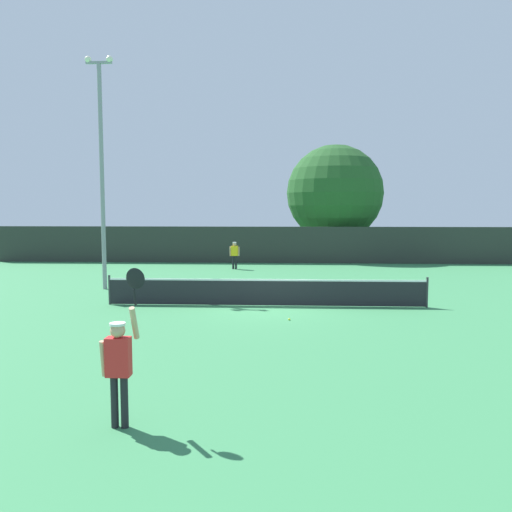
{
  "coord_description": "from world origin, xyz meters",
  "views": [
    {
      "loc": [
        0.54,
        -18.11,
        3.48
      ],
      "look_at": [
        -0.6,
        5.11,
        1.31
      ],
      "focal_mm": 36.08,
      "sensor_mm": 36.0,
      "label": 1
    }
  ],
  "objects_px": {
    "player_receiving": "(235,253)",
    "parked_car_near": "(178,242)",
    "player_serving": "(119,358)",
    "parked_car_mid": "(236,244)",
    "light_pole": "(102,161)",
    "parked_car_far": "(295,242)",
    "large_tree": "(335,193)",
    "tennis_ball": "(289,319)"
  },
  "relations": [
    {
      "from": "player_receiving",
      "to": "parked_car_near",
      "type": "relative_size",
      "value": 0.35
    },
    {
      "from": "player_serving",
      "to": "parked_car_mid",
      "type": "bearing_deg",
      "value": 91.68
    },
    {
      "from": "light_pole",
      "to": "parked_car_far",
      "type": "relative_size",
      "value": 2.26
    },
    {
      "from": "large_tree",
      "to": "parked_car_far",
      "type": "relative_size",
      "value": 1.81
    },
    {
      "from": "light_pole",
      "to": "parked_car_far",
      "type": "bearing_deg",
      "value": 66.22
    },
    {
      "from": "player_serving",
      "to": "light_pole",
      "type": "height_order",
      "value": "light_pole"
    },
    {
      "from": "light_pole",
      "to": "player_receiving",
      "type": "bearing_deg",
      "value": 56.64
    },
    {
      "from": "tennis_ball",
      "to": "parked_car_mid",
      "type": "distance_m",
      "value": 23.31
    },
    {
      "from": "large_tree",
      "to": "parked_car_far",
      "type": "height_order",
      "value": "large_tree"
    },
    {
      "from": "tennis_ball",
      "to": "parked_car_mid",
      "type": "relative_size",
      "value": 0.02
    },
    {
      "from": "light_pole",
      "to": "parked_car_near",
      "type": "distance_m",
      "value": 19.35
    },
    {
      "from": "player_receiving",
      "to": "parked_car_mid",
      "type": "distance_m",
      "value": 9.68
    },
    {
      "from": "tennis_ball",
      "to": "parked_car_near",
      "type": "height_order",
      "value": "parked_car_near"
    },
    {
      "from": "light_pole",
      "to": "parked_car_far",
      "type": "xyz_separation_m",
      "value": [
        8.68,
        19.71,
        -4.69
      ]
    },
    {
      "from": "player_serving",
      "to": "tennis_ball",
      "type": "height_order",
      "value": "player_serving"
    },
    {
      "from": "light_pole",
      "to": "player_serving",
      "type": "bearing_deg",
      "value": -69.91
    },
    {
      "from": "tennis_ball",
      "to": "parked_car_far",
      "type": "distance_m",
      "value": 25.6
    },
    {
      "from": "tennis_ball",
      "to": "large_tree",
      "type": "height_order",
      "value": "large_tree"
    },
    {
      "from": "light_pole",
      "to": "large_tree",
      "type": "bearing_deg",
      "value": 51.69
    },
    {
      "from": "player_serving",
      "to": "large_tree",
      "type": "relative_size",
      "value": 0.33
    },
    {
      "from": "tennis_ball",
      "to": "parked_car_mid",
      "type": "xyz_separation_m",
      "value": [
        -3.71,
        23.0,
        0.74
      ]
    },
    {
      "from": "player_receiving",
      "to": "parked_car_far",
      "type": "height_order",
      "value": "parked_car_far"
    },
    {
      "from": "parked_car_near",
      "to": "parked_car_mid",
      "type": "xyz_separation_m",
      "value": [
        4.72,
        -1.62,
        0.0
      ]
    },
    {
      "from": "tennis_ball",
      "to": "parked_car_far",
      "type": "xyz_separation_m",
      "value": [
        0.83,
        25.57,
        0.74
      ]
    },
    {
      "from": "player_serving",
      "to": "player_receiving",
      "type": "height_order",
      "value": "player_serving"
    },
    {
      "from": "parked_car_near",
      "to": "parked_car_far",
      "type": "xyz_separation_m",
      "value": [
        9.25,
        0.95,
        0.0
      ]
    },
    {
      "from": "parked_car_near",
      "to": "parked_car_far",
      "type": "bearing_deg",
      "value": -1.02
    },
    {
      "from": "player_serving",
      "to": "parked_car_near",
      "type": "distance_m",
      "value": 33.07
    },
    {
      "from": "parked_car_near",
      "to": "parked_car_mid",
      "type": "bearing_deg",
      "value": -25.81
    },
    {
      "from": "player_receiving",
      "to": "parked_car_near",
      "type": "height_order",
      "value": "parked_car_near"
    },
    {
      "from": "parked_car_near",
      "to": "player_receiving",
      "type": "bearing_deg",
      "value": -70.8
    },
    {
      "from": "tennis_ball",
      "to": "light_pole",
      "type": "bearing_deg",
      "value": 143.29
    },
    {
      "from": "tennis_ball",
      "to": "parked_car_far",
      "type": "relative_size",
      "value": 0.02
    },
    {
      "from": "parked_car_near",
      "to": "parked_car_mid",
      "type": "height_order",
      "value": "same"
    },
    {
      "from": "parked_car_mid",
      "to": "player_serving",
      "type": "bearing_deg",
      "value": -89.89
    },
    {
      "from": "light_pole",
      "to": "large_tree",
      "type": "relative_size",
      "value": 1.25
    },
    {
      "from": "player_serving",
      "to": "parked_car_mid",
      "type": "relative_size",
      "value": 0.6
    },
    {
      "from": "tennis_ball",
      "to": "parked_car_near",
      "type": "relative_size",
      "value": 0.02
    },
    {
      "from": "light_pole",
      "to": "parked_car_far",
      "type": "height_order",
      "value": "light_pole"
    },
    {
      "from": "large_tree",
      "to": "parked_car_near",
      "type": "distance_m",
      "value": 13.21
    },
    {
      "from": "large_tree",
      "to": "player_receiving",
      "type": "bearing_deg",
      "value": -133.09
    },
    {
      "from": "tennis_ball",
      "to": "parked_car_far",
      "type": "bearing_deg",
      "value": 88.15
    }
  ]
}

